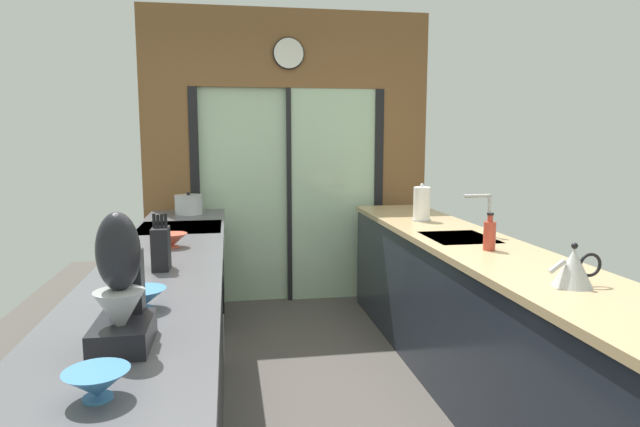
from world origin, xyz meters
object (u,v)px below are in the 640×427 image
at_px(stock_pot, 189,205).
at_px(mixing_bowl_mid, 142,298).
at_px(kettle, 574,267).
at_px(soap_bottle, 490,235).
at_px(oven_range, 182,290).
at_px(mixing_bowl_far, 172,240).
at_px(stand_mixer, 121,296).
at_px(mixing_bowl_near, 97,384).
at_px(knife_block, 161,248).
at_px(paper_towel_roll, 422,204).

bearing_deg(stock_pot, mixing_bowl_mid, -90.00).
height_order(kettle, soap_bottle, soap_bottle).
bearing_deg(oven_range, mixing_bowl_far, -88.56).
bearing_deg(stand_mixer, soap_bottle, 32.92).
distance_m(mixing_bowl_mid, stand_mixer, 0.38).
relative_size(stand_mixer, kettle, 1.69).
bearing_deg(mixing_bowl_near, knife_block, 90.00).
height_order(oven_range, stock_pot, stock_pot).
relative_size(stock_pot, kettle, 0.93).
xyz_separation_m(mixing_bowl_mid, knife_block, (0.00, 0.63, 0.06)).
distance_m(knife_block, stand_mixer, 1.00).
relative_size(knife_block, soap_bottle, 1.28).
bearing_deg(stand_mixer, stock_pot, 90.00).
bearing_deg(kettle, stand_mixer, -167.76).
bearing_deg(stand_mixer, knife_block, 90.00).
bearing_deg(stock_pot, kettle, -54.89).
height_order(oven_range, stand_mixer, stand_mixer).
height_order(mixing_bowl_far, stock_pot, stock_pot).
distance_m(knife_block, kettle, 1.88).
bearing_deg(soap_bottle, kettle, -89.86).
relative_size(mixing_bowl_mid, knife_block, 0.67).
bearing_deg(mixing_bowl_near, soap_bottle, 40.13).
distance_m(knife_block, paper_towel_roll, 2.18).
bearing_deg(kettle, knife_block, 161.17).
height_order(stock_pot, paper_towel_roll, paper_towel_roll).
height_order(mixing_bowl_near, soap_bottle, soap_bottle).
bearing_deg(knife_block, mixing_bowl_far, 90.00).
xyz_separation_m(mixing_bowl_near, mixing_bowl_mid, (-0.00, 0.71, 0.00)).
xyz_separation_m(stock_pot, paper_towel_roll, (1.78, -0.66, 0.05)).
xyz_separation_m(mixing_bowl_far, stock_pot, (-0.00, 1.39, 0.04)).
height_order(mixing_bowl_mid, stock_pot, stock_pot).
distance_m(kettle, paper_towel_roll, 1.88).
bearing_deg(stock_pot, oven_range, -91.60).
relative_size(mixing_bowl_far, knife_block, 0.63).
relative_size(stock_pot, soap_bottle, 1.08).
distance_m(stand_mixer, stock_pot, 2.92).
height_order(stand_mixer, soap_bottle, stand_mixer).
relative_size(mixing_bowl_near, kettle, 0.65).
relative_size(mixing_bowl_far, stand_mixer, 0.41).
height_order(mixing_bowl_near, mixing_bowl_far, mixing_bowl_far).
relative_size(kettle, paper_towel_roll, 0.86).
xyz_separation_m(oven_range, mixing_bowl_far, (0.02, -0.73, 0.51)).
bearing_deg(paper_towel_roll, mixing_bowl_far, -157.66).
xyz_separation_m(mixing_bowl_near, soap_bottle, (1.78, 1.50, 0.05)).
xyz_separation_m(mixing_bowl_mid, mixing_bowl_far, (0.00, 1.17, 0.00)).
bearing_deg(stock_pot, paper_towel_roll, -20.36).
bearing_deg(mixing_bowl_far, stock_pot, 90.00).
bearing_deg(knife_block, oven_range, 90.83).
xyz_separation_m(stand_mixer, soap_bottle, (1.78, 1.15, -0.07)).
height_order(mixing_bowl_near, kettle, kettle).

